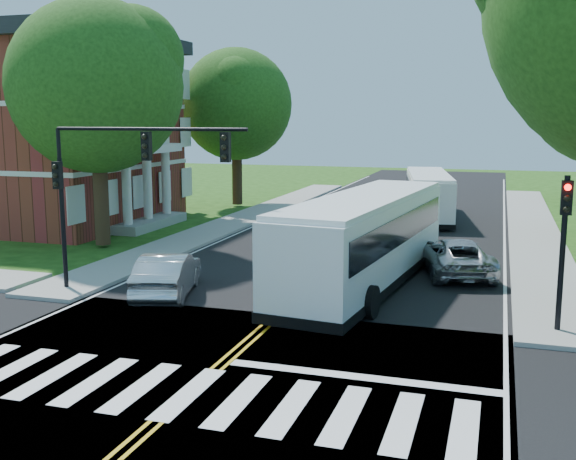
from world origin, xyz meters
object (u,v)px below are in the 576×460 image
at_px(bus_lead, 366,238).
at_px(bus_follow, 428,194).
at_px(signal_ne, 564,233).
at_px(hatchback, 167,274).
at_px(signal_nw, 118,170).
at_px(suv, 455,256).
at_px(dark_sedan, 463,260).

height_order(bus_lead, bus_follow, bus_lead).
height_order(signal_ne, hatchback, signal_ne).
xyz_separation_m(signal_nw, hatchback, (1.46, 0.51, -3.61)).
height_order(bus_lead, suv, bus_lead).
height_order(signal_ne, suv, signal_ne).
bearing_deg(dark_sedan, suv, 35.68).
bearing_deg(suv, bus_lead, 27.53).
bearing_deg(bus_lead, dark_sedan, -131.48).
relative_size(signal_nw, hatchback, 1.56).
relative_size(hatchback, dark_sedan, 1.18).
xyz_separation_m(signal_nw, signal_ne, (14.06, 0.01, -1.41)).
height_order(signal_ne, bus_follow, signal_ne).
height_order(bus_follow, suv, bus_follow).
bearing_deg(bus_follow, signal_ne, 95.80).
distance_m(signal_nw, bus_lead, 9.08).
bearing_deg(hatchback, suv, -161.41).
bearing_deg(bus_follow, hatchback, 63.30).
bearing_deg(suv, hatchback, 19.22).
bearing_deg(dark_sedan, bus_follow, -80.42).
height_order(signal_ne, dark_sedan, signal_ne).
bearing_deg(hatchback, signal_nw, 3.54).
relative_size(signal_ne, bus_lead, 0.34).
height_order(bus_lead, dark_sedan, bus_lead).
xyz_separation_m(suv, dark_sedan, (0.29, 0.22, -0.16)).
bearing_deg(bus_lead, suv, -131.05).
xyz_separation_m(signal_nw, bus_follow, (8.13, 21.87, -2.90)).
xyz_separation_m(hatchback, dark_sedan, (9.59, 6.53, -0.19)).
height_order(signal_nw, suv, signal_nw).
relative_size(signal_nw, dark_sedan, 1.85).
distance_m(bus_follow, dark_sedan, 15.15).
bearing_deg(signal_ne, suv, 115.82).
xyz_separation_m(signal_nw, suv, (10.76, 6.81, -3.65)).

